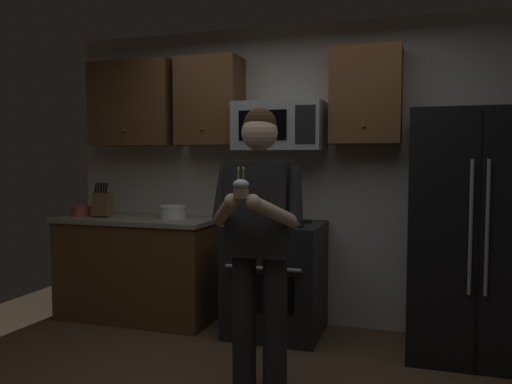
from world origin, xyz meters
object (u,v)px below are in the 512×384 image
(bowl_large_white, at_px, (173,212))
(bowl_small_colored, at_px, (81,211))
(person, at_px, (259,234))
(refrigerator, at_px, (473,235))
(knife_block, at_px, (103,204))
(oven_range, at_px, (276,278))
(microwave, at_px, (280,126))
(cupcake, at_px, (241,188))

(bowl_large_white, distance_m, bowl_small_colored, 0.91)
(person, bearing_deg, bowl_large_white, 135.71)
(refrigerator, xyz_separation_m, person, (-1.31, -1.04, 0.10))
(knife_block, relative_size, person, 0.18)
(bowl_large_white, distance_m, person, 1.61)
(oven_range, distance_m, microwave, 1.26)
(person, bearing_deg, cupcake, -90.00)
(bowl_large_white, relative_size, bowl_small_colored, 1.33)
(refrigerator, relative_size, knife_block, 5.63)
(person, bearing_deg, refrigerator, 38.56)
(oven_range, relative_size, cupcake, 5.36)
(microwave, height_order, bowl_small_colored, microwave)
(bowl_large_white, bearing_deg, refrigerator, -1.97)
(bowl_small_colored, bearing_deg, person, -27.13)
(refrigerator, height_order, bowl_large_white, refrigerator)
(cupcake, bearing_deg, refrigerator, 46.37)
(microwave, distance_m, bowl_large_white, 1.21)
(oven_range, xyz_separation_m, cupcake, (0.19, -1.41, 0.83))
(bowl_small_colored, bearing_deg, oven_range, 0.67)
(bowl_small_colored, bearing_deg, knife_block, -1.85)
(oven_range, xyz_separation_m, person, (0.19, -1.08, 0.53))
(knife_block, relative_size, bowl_small_colored, 1.74)
(knife_block, distance_m, person, 2.11)
(oven_range, distance_m, person, 1.22)
(person, bearing_deg, bowl_small_colored, 152.87)
(knife_block, xyz_separation_m, person, (1.82, -1.05, -0.04))
(bowl_large_white, height_order, person, person)
(refrigerator, xyz_separation_m, knife_block, (-3.13, 0.01, 0.14))
(microwave, xyz_separation_m, refrigerator, (1.50, -0.16, -0.82))
(knife_block, xyz_separation_m, bowl_large_white, (0.67, 0.07, -0.06))
(refrigerator, height_order, bowl_small_colored, refrigerator)
(refrigerator, height_order, cupcake, refrigerator)
(oven_range, bearing_deg, knife_block, -178.96)
(microwave, height_order, bowl_large_white, microwave)
(bowl_small_colored, relative_size, person, 0.10)
(bowl_small_colored, xyz_separation_m, person, (2.06, -1.06, 0.03))
(microwave, bearing_deg, person, -80.77)
(bowl_small_colored, distance_m, cupcake, 2.51)
(bowl_small_colored, height_order, person, person)
(bowl_small_colored, bearing_deg, microwave, 4.32)
(bowl_small_colored, distance_m, person, 2.32)
(knife_block, bearing_deg, refrigerator, -0.18)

